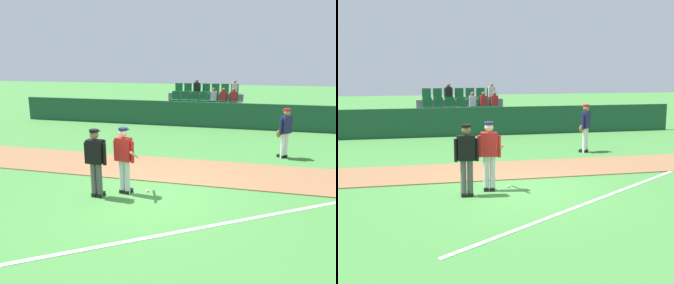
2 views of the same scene
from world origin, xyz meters
The scene contains 9 objects.
ground_plane centered at (0.00, 0.00, 0.00)m, with size 80.00×80.00×0.00m, color #42843A.
infield_dirt_path centered at (0.00, 2.14, 0.01)m, with size 28.00×2.37×0.03m, color #936642.
foul_line_chalk centered at (3.00, -0.50, 0.01)m, with size 12.00×0.10×0.01m, color white.
dugout_fence centered at (0.00, 9.25, 0.65)m, with size 20.00×0.16×1.30m, color #19472D.
stadium_bleachers centered at (0.02, 11.14, 0.63)m, with size 4.45×2.95×2.30m.
batter_red_jersey centered at (-0.50, -0.01, 0.97)m, with size 0.63×0.80×1.76m.
umpire_home_plate centered at (-1.12, -0.37, 1.00)m, with size 0.59×0.31×1.76m.
runner_navy_jersey centered at (3.80, 4.41, 0.96)m, with size 0.57×0.50×1.76m.
baseball centered at (0.03, 0.22, 0.04)m, with size 0.07×0.07×0.07m, color white.
Camera 2 is at (-2.32, -10.72, 3.08)m, focal length 47.53 mm.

